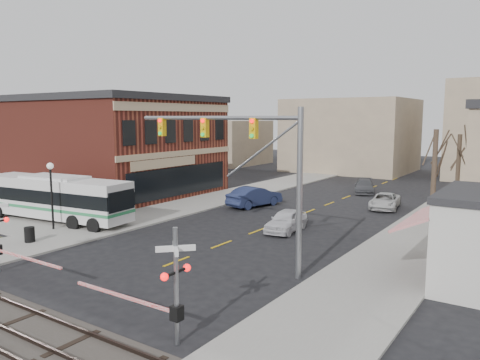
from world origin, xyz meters
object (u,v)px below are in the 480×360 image
car_b (255,197)px  pedestrian_near (97,215)px  car_d (364,186)px  rr_crossing_west (1,234)px  car_a (286,220)px  trash_bin (30,235)px  rr_crossing_east (167,285)px  car_c (385,201)px  traffic_signal_mast (250,154)px  transit_bus (56,197)px  pedestrian_far (119,207)px  street_lamp (51,182)px

car_b → pedestrian_near: pedestrian_near is taller
car_b → car_d: (5.26, 12.29, -0.19)m
rr_crossing_west → car_a: size_ratio=1.31×
rr_crossing_west → car_b: rr_crossing_west is taller
car_d → trash_bin: bearing=-128.5°
car_a → pedestrian_near: size_ratio=2.36×
rr_crossing_east → car_c: 27.35m
traffic_signal_mast → rr_crossing_east: traffic_signal_mast is taller
transit_bus → pedestrian_near: size_ratio=6.95×
rr_crossing_east → pedestrian_far: bearing=142.8°
pedestrian_far → car_d: bearing=10.6°
traffic_signal_mast → pedestrian_far: traffic_signal_mast is taller
car_a → rr_crossing_east: bearing=-81.2°
car_b → pedestrian_near: 13.67m
rr_crossing_west → pedestrian_near: size_ratio=3.08×
car_a → car_c: 11.85m
street_lamp → car_c: size_ratio=0.97×
trash_bin → car_a: car_a is taller
car_b → car_d: car_b is taller
car_d → street_lamp: bearing=-133.4°
street_lamp → trash_bin: bearing=-58.2°
trash_bin → pedestrian_far: (-0.92, 7.78, 0.30)m
street_lamp → trash_bin: size_ratio=4.94×
rr_crossing_east → street_lamp: (-17.00, 7.27, 1.32)m
rr_crossing_west → pedestrian_far: size_ratio=3.71×
street_lamp → car_d: size_ratio=0.98×
pedestrian_far → trash_bin: bearing=-136.2°
transit_bus → pedestrian_near: bearing=1.1°
car_a → pedestrian_far: pedestrian_far is taller
transit_bus → trash_bin: 6.16m
car_d → pedestrian_near: bearing=-130.7°
rr_crossing_east → car_d: (-5.19, 34.39, -1.31)m
street_lamp → pedestrian_near: 3.66m
rr_crossing_west → rr_crossing_east: bearing=-3.5°
trash_bin → traffic_signal_mast: bearing=15.0°
traffic_signal_mast → pedestrian_far: 15.66m
car_b → pedestrian_far: size_ratio=3.42×
traffic_signal_mast → trash_bin: 14.76m
transit_bus → rr_crossing_west: (7.82, -8.37, 0.17)m
traffic_signal_mast → street_lamp: size_ratio=2.22×
pedestrian_near → pedestrian_far: 3.42m
rr_crossing_west → car_a: bearing=64.1°
traffic_signal_mast → pedestrian_far: bearing=163.6°
rr_crossing_west → pedestrian_near: bearing=111.9°
street_lamp → car_b: 16.40m
trash_bin → car_b: (4.84, 17.60, 0.28)m
rr_crossing_west → car_c: rr_crossing_west is taller
pedestrian_far → street_lamp: bearing=-151.9°
transit_bus → car_b: (8.79, 13.03, -0.95)m
car_c → car_d: car_d is taller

